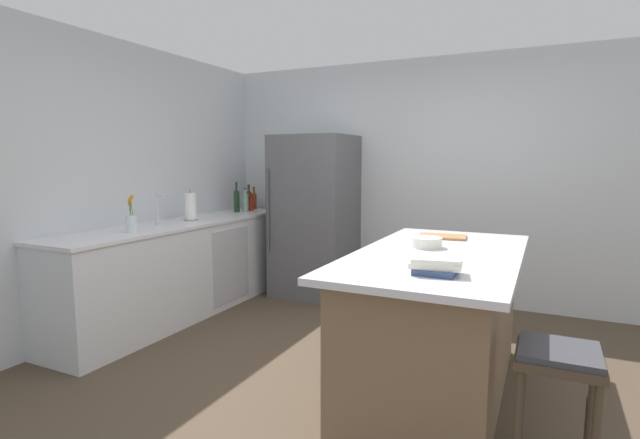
% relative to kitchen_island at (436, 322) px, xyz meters
% --- Properties ---
extents(ground_plane, '(7.20, 7.20, 0.00)m').
position_rel_kitchen_island_xyz_m(ground_plane, '(-0.50, -0.12, -0.47)').
color(ground_plane, '#4C3D2D').
extents(wall_rear, '(6.00, 0.10, 2.60)m').
position_rel_kitchen_island_xyz_m(wall_rear, '(-0.50, 2.13, 0.83)').
color(wall_rear, silver).
rests_on(wall_rear, ground_plane).
extents(wall_left, '(0.10, 6.00, 2.60)m').
position_rel_kitchen_island_xyz_m(wall_left, '(-2.95, -0.12, 0.83)').
color(wall_left, silver).
rests_on(wall_left, ground_plane).
extents(counter_run_left, '(0.63, 2.91, 0.93)m').
position_rel_kitchen_island_xyz_m(counter_run_left, '(-2.60, 0.54, -0.01)').
color(counter_run_left, silver).
rests_on(counter_run_left, ground_plane).
extents(kitchen_island, '(1.00, 1.97, 0.93)m').
position_rel_kitchen_island_xyz_m(kitchen_island, '(0.00, 0.00, 0.00)').
color(kitchen_island, '#7A6047').
rests_on(kitchen_island, ground_plane).
extents(refrigerator, '(0.83, 0.77, 1.80)m').
position_rel_kitchen_island_xyz_m(refrigerator, '(-1.73, 1.72, 0.42)').
color(refrigerator, '#56565B').
rests_on(refrigerator, ground_plane).
extents(bar_stool, '(0.36, 0.36, 0.69)m').
position_rel_kitchen_island_xyz_m(bar_stool, '(0.70, -0.73, 0.08)').
color(bar_stool, '#473828').
rests_on(bar_stool, ground_plane).
extents(sink_faucet, '(0.15, 0.05, 0.30)m').
position_rel_kitchen_island_xyz_m(sink_faucet, '(-2.65, 0.28, 0.61)').
color(sink_faucet, silver).
rests_on(sink_faucet, counter_run_left).
extents(flower_vase, '(0.09, 0.09, 0.32)m').
position_rel_kitchen_island_xyz_m(flower_vase, '(-2.52, -0.16, 0.54)').
color(flower_vase, silver).
rests_on(flower_vase, counter_run_left).
extents(paper_towel_roll, '(0.14, 0.14, 0.31)m').
position_rel_kitchen_island_xyz_m(paper_towel_roll, '(-2.60, 0.67, 0.58)').
color(paper_towel_roll, gray).
rests_on(paper_towel_roll, counter_run_left).
extents(vinegar_bottle, '(0.06, 0.06, 0.27)m').
position_rel_kitchen_island_xyz_m(vinegar_bottle, '(-2.65, 1.88, 0.56)').
color(vinegar_bottle, '#994C23').
rests_on(vinegar_bottle, counter_run_left).
extents(syrup_bottle, '(0.06, 0.06, 0.31)m').
position_rel_kitchen_island_xyz_m(syrup_bottle, '(-2.67, 1.79, 0.57)').
color(syrup_bottle, '#5B3319').
rests_on(syrup_bottle, counter_run_left).
extents(hot_sauce_bottle, '(0.05, 0.05, 0.21)m').
position_rel_kitchen_island_xyz_m(hot_sauce_bottle, '(-2.57, 1.70, 0.53)').
color(hot_sauce_bottle, red).
rests_on(hot_sauce_bottle, counter_run_left).
extents(gin_bottle, '(0.07, 0.07, 0.27)m').
position_rel_kitchen_island_xyz_m(gin_bottle, '(-2.59, 1.61, 0.56)').
color(gin_bottle, '#8CB79E').
rests_on(gin_bottle, counter_run_left).
extents(wine_bottle, '(0.07, 0.07, 0.35)m').
position_rel_kitchen_island_xyz_m(wine_bottle, '(-2.64, 1.50, 0.58)').
color(wine_bottle, '#19381E').
rests_on(wine_bottle, counter_run_left).
extents(cookbook_stack, '(0.28, 0.21, 0.09)m').
position_rel_kitchen_island_xyz_m(cookbook_stack, '(0.11, -0.60, 0.51)').
color(cookbook_stack, '#334770').
rests_on(cookbook_stack, kitchen_island).
extents(mixing_bowl, '(0.21, 0.21, 0.07)m').
position_rel_kitchen_island_xyz_m(mixing_bowl, '(-0.11, 0.13, 0.50)').
color(mixing_bowl, silver).
rests_on(mixing_bowl, kitchen_island).
extents(cutting_board, '(0.37, 0.26, 0.02)m').
position_rel_kitchen_island_xyz_m(cutting_board, '(-0.09, 0.60, 0.47)').
color(cutting_board, '#9E7042').
rests_on(cutting_board, kitchen_island).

